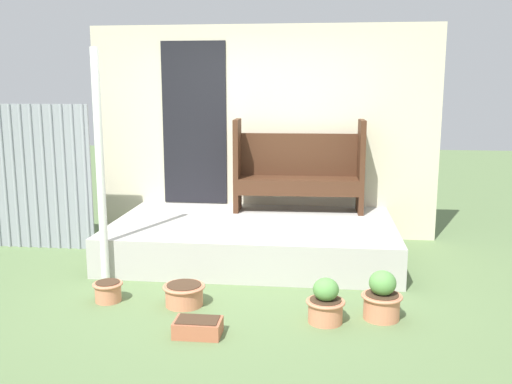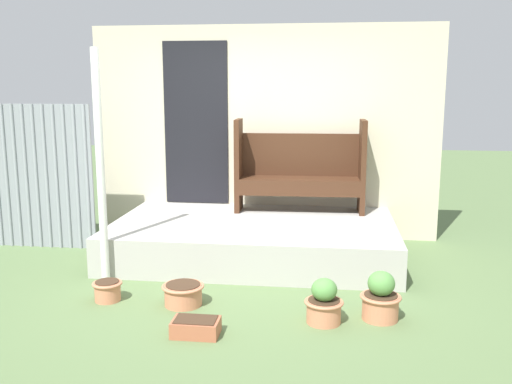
{
  "view_description": "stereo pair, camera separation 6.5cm",
  "coord_description": "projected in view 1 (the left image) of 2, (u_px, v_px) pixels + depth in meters",
  "views": [
    {
      "loc": [
        0.83,
        -5.14,
        1.89
      ],
      "look_at": [
        0.2,
        0.32,
        0.85
      ],
      "focal_mm": 40.0,
      "sensor_mm": 36.0,
      "label": 1
    },
    {
      "loc": [
        0.89,
        -5.13,
        1.89
      ],
      "look_at": [
        0.2,
        0.32,
        0.85
      ],
      "focal_mm": 40.0,
      "sensor_mm": 36.0,
      "label": 2
    }
  ],
  "objects": [
    {
      "name": "support_post",
      "position": [
        100.0,
        169.0,
        5.32
      ],
      "size": [
        0.08,
        0.08,
        2.22
      ],
      "color": "white",
      "rests_on": "ground_plane"
    },
    {
      "name": "flower_pot_middle",
      "position": [
        184.0,
        294.0,
        4.94
      ],
      "size": [
        0.37,
        0.37,
        0.19
      ],
      "color": "tan",
      "rests_on": "ground_plane"
    },
    {
      "name": "porch_slab",
      "position": [
        253.0,
        239.0,
        6.31
      ],
      "size": [
        3.07,
        1.85,
        0.4
      ],
      "color": "#B2AFA8",
      "rests_on": "ground_plane"
    },
    {
      "name": "ground_plane",
      "position": [
        232.0,
        285.0,
        5.46
      ],
      "size": [
        24.0,
        24.0,
        0.0
      ],
      "primitive_type": "plane",
      "color": "#5B7547"
    },
    {
      "name": "flower_pot_right",
      "position": [
        326.0,
        303.0,
        4.57
      ],
      "size": [
        0.32,
        0.32,
        0.37
      ],
      "color": "tan",
      "rests_on": "ground_plane"
    },
    {
      "name": "planter_box_rect",
      "position": [
        198.0,
        327.0,
        4.35
      ],
      "size": [
        0.36,
        0.23,
        0.13
      ],
      "color": "#B26042",
      "rests_on": "ground_plane"
    },
    {
      "name": "bench",
      "position": [
        299.0,
        167.0,
        6.74
      ],
      "size": [
        1.52,
        0.45,
        1.09
      ],
      "rotation": [
        0.0,
        0.0,
        0.03
      ],
      "color": "#422616",
      "rests_on": "porch_slab"
    },
    {
      "name": "flower_pot_left",
      "position": [
        108.0,
        290.0,
        5.03
      ],
      "size": [
        0.27,
        0.27,
        0.18
      ],
      "color": "tan",
      "rests_on": "ground_plane"
    },
    {
      "name": "flower_pot_far_right",
      "position": [
        382.0,
        298.0,
        4.64
      ],
      "size": [
        0.34,
        0.34,
        0.41
      ],
      "color": "tan",
      "rests_on": "ground_plane"
    },
    {
      "name": "house_wall",
      "position": [
        259.0,
        133.0,
        7.04
      ],
      "size": [
        4.27,
        0.08,
        2.6
      ],
      "color": "beige",
      "rests_on": "ground_plane"
    }
  ]
}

